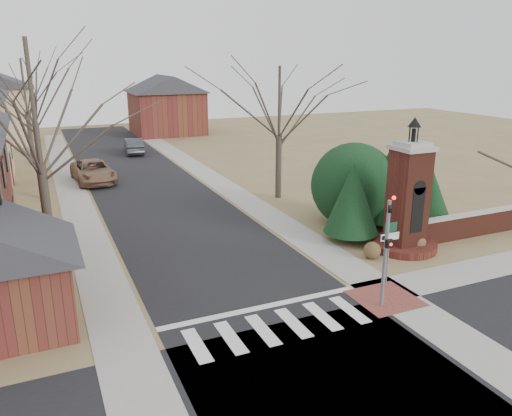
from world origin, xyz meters
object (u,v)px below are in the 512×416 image
sign_post (389,241)px  pickup_truck (93,171)px  brick_gate_monument (407,207)px  distant_car (134,146)px  traffic_signal_pole (387,243)px

sign_post → pickup_truck: bearing=110.8°
brick_gate_monument → distant_car: size_ratio=1.39×
sign_post → distant_car: (-3.99, 34.06, -1.18)m
brick_gate_monument → pickup_truck: 24.09m
traffic_signal_pole → pickup_truck: (-7.70, 25.03, -1.77)m
brick_gate_monument → distant_car: bearing=103.4°
pickup_truck → distant_car: pickup_truck is taller
pickup_truck → brick_gate_monument: bearing=-63.0°
traffic_signal_pole → pickup_truck: size_ratio=0.77×
sign_post → brick_gate_monument: bearing=41.4°
traffic_signal_pole → brick_gate_monument: 6.47m
brick_gate_monument → traffic_signal_pole: bearing=-136.8°
traffic_signal_pole → pickup_truck: bearing=107.1°
sign_post → distant_car: 34.31m
brick_gate_monument → distant_car: (-7.40, 31.05, -1.40)m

